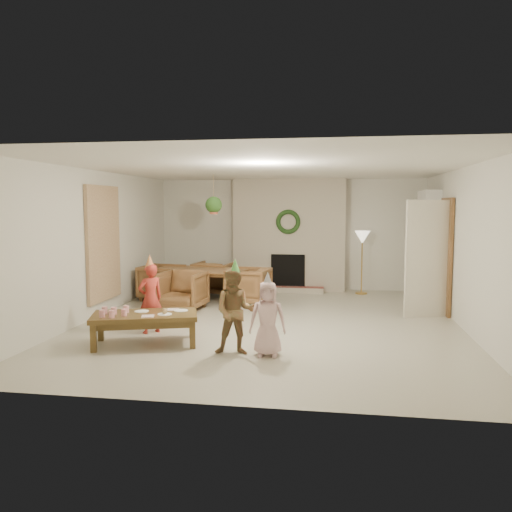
% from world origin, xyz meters
% --- Properties ---
extents(floor, '(7.00, 7.00, 0.00)m').
position_xyz_m(floor, '(0.00, 0.00, 0.00)').
color(floor, '#B7B29E').
rests_on(floor, ground).
extents(ceiling, '(7.00, 7.00, 0.00)m').
position_xyz_m(ceiling, '(0.00, 0.00, 2.50)').
color(ceiling, white).
rests_on(ceiling, wall_back).
extents(wall_back, '(7.00, 0.00, 7.00)m').
position_xyz_m(wall_back, '(0.00, 3.50, 1.25)').
color(wall_back, silver).
rests_on(wall_back, floor).
extents(wall_front, '(7.00, 0.00, 7.00)m').
position_xyz_m(wall_front, '(0.00, -3.50, 1.25)').
color(wall_front, silver).
rests_on(wall_front, floor).
extents(wall_left, '(0.00, 7.00, 7.00)m').
position_xyz_m(wall_left, '(-3.00, 0.00, 1.25)').
color(wall_left, silver).
rests_on(wall_left, floor).
extents(wall_right, '(0.00, 7.00, 7.00)m').
position_xyz_m(wall_right, '(3.00, 0.00, 1.25)').
color(wall_right, silver).
rests_on(wall_right, floor).
extents(fireplace_mass, '(2.50, 0.40, 2.50)m').
position_xyz_m(fireplace_mass, '(0.00, 3.30, 1.25)').
color(fireplace_mass, '#572217').
rests_on(fireplace_mass, floor).
extents(fireplace_hearth, '(1.60, 0.30, 0.12)m').
position_xyz_m(fireplace_hearth, '(0.00, 2.95, 0.06)').
color(fireplace_hearth, maroon).
rests_on(fireplace_hearth, floor).
extents(fireplace_firebox, '(0.75, 0.12, 0.75)m').
position_xyz_m(fireplace_firebox, '(0.00, 3.12, 0.45)').
color(fireplace_firebox, black).
rests_on(fireplace_firebox, floor).
extents(fireplace_wreath, '(0.54, 0.10, 0.54)m').
position_xyz_m(fireplace_wreath, '(0.00, 3.07, 1.55)').
color(fireplace_wreath, '#193A16').
rests_on(fireplace_wreath, fireplace_mass).
extents(floor_lamp_base, '(0.25, 0.25, 0.03)m').
position_xyz_m(floor_lamp_base, '(1.61, 3.00, 0.01)').
color(floor_lamp_base, gold).
rests_on(floor_lamp_base, floor).
extents(floor_lamp_post, '(0.03, 0.03, 1.23)m').
position_xyz_m(floor_lamp_post, '(1.61, 3.00, 0.64)').
color(floor_lamp_post, gold).
rests_on(floor_lamp_post, floor).
extents(floor_lamp_shade, '(0.33, 0.33, 0.27)m').
position_xyz_m(floor_lamp_shade, '(1.61, 3.00, 1.23)').
color(floor_lamp_shade, beige).
rests_on(floor_lamp_shade, floor_lamp_post).
extents(bookshelf_carcass, '(0.30, 1.00, 2.20)m').
position_xyz_m(bookshelf_carcass, '(2.84, 2.30, 1.10)').
color(bookshelf_carcass, white).
rests_on(bookshelf_carcass, floor).
extents(bookshelf_shelf_a, '(0.30, 0.92, 0.03)m').
position_xyz_m(bookshelf_shelf_a, '(2.82, 2.30, 0.45)').
color(bookshelf_shelf_a, white).
rests_on(bookshelf_shelf_a, bookshelf_carcass).
extents(bookshelf_shelf_b, '(0.30, 0.92, 0.03)m').
position_xyz_m(bookshelf_shelf_b, '(2.82, 2.30, 0.85)').
color(bookshelf_shelf_b, white).
rests_on(bookshelf_shelf_b, bookshelf_carcass).
extents(bookshelf_shelf_c, '(0.30, 0.92, 0.03)m').
position_xyz_m(bookshelf_shelf_c, '(2.82, 2.30, 1.25)').
color(bookshelf_shelf_c, white).
rests_on(bookshelf_shelf_c, bookshelf_carcass).
extents(bookshelf_shelf_d, '(0.30, 0.92, 0.03)m').
position_xyz_m(bookshelf_shelf_d, '(2.82, 2.30, 1.65)').
color(bookshelf_shelf_d, white).
rests_on(bookshelf_shelf_d, bookshelf_carcass).
extents(books_row_lower, '(0.20, 0.40, 0.24)m').
position_xyz_m(books_row_lower, '(2.80, 2.15, 0.59)').
color(books_row_lower, '#AA2F1F').
rests_on(books_row_lower, bookshelf_shelf_a).
extents(books_row_mid, '(0.20, 0.44, 0.24)m').
position_xyz_m(books_row_mid, '(2.80, 2.35, 0.99)').
color(books_row_mid, '#234C83').
rests_on(books_row_mid, bookshelf_shelf_b).
extents(books_row_upper, '(0.20, 0.36, 0.22)m').
position_xyz_m(books_row_upper, '(2.80, 2.20, 1.38)').
color(books_row_upper, '#A99524').
rests_on(books_row_upper, bookshelf_shelf_c).
extents(door_frame, '(0.05, 0.86, 2.04)m').
position_xyz_m(door_frame, '(2.96, 1.20, 1.02)').
color(door_frame, brown).
rests_on(door_frame, floor).
extents(door_leaf, '(0.77, 0.32, 2.00)m').
position_xyz_m(door_leaf, '(2.58, 0.82, 1.00)').
color(door_leaf, beige).
rests_on(door_leaf, floor).
extents(curtain_panel, '(0.06, 1.20, 2.00)m').
position_xyz_m(curtain_panel, '(-2.96, 0.20, 1.25)').
color(curtain_panel, '#CAB68F').
rests_on(curtain_panel, wall_left).
extents(dining_table, '(1.96, 1.25, 0.65)m').
position_xyz_m(dining_table, '(-1.63, 1.58, 0.32)').
color(dining_table, brown).
rests_on(dining_table, floor).
extents(dining_chair_near, '(0.86, 0.88, 0.72)m').
position_xyz_m(dining_chair_near, '(-1.73, 0.78, 0.36)').
color(dining_chair_near, brown).
rests_on(dining_chair_near, floor).
extents(dining_chair_far, '(0.86, 0.88, 0.72)m').
position_xyz_m(dining_chair_far, '(-1.53, 2.39, 0.36)').
color(dining_chair_far, brown).
rests_on(dining_chair_far, floor).
extents(dining_chair_left, '(0.88, 0.86, 0.72)m').
position_xyz_m(dining_chair_left, '(-2.43, 1.68, 0.36)').
color(dining_chair_left, brown).
rests_on(dining_chair_left, floor).
extents(dining_chair_right, '(0.88, 0.86, 0.72)m').
position_xyz_m(dining_chair_right, '(-0.62, 1.46, 0.36)').
color(dining_chair_right, brown).
rests_on(dining_chair_right, floor).
extents(hanging_plant_cord, '(0.01, 0.01, 0.70)m').
position_xyz_m(hanging_plant_cord, '(-1.30, 1.50, 2.15)').
color(hanging_plant_cord, tan).
rests_on(hanging_plant_cord, ceiling).
extents(hanging_plant_pot, '(0.16, 0.16, 0.12)m').
position_xyz_m(hanging_plant_pot, '(-1.30, 1.50, 1.80)').
color(hanging_plant_pot, '#AB5337').
rests_on(hanging_plant_pot, hanging_plant_cord).
extents(hanging_plant_foliage, '(0.32, 0.32, 0.32)m').
position_xyz_m(hanging_plant_foliage, '(-1.30, 1.50, 1.92)').
color(hanging_plant_foliage, '#224B19').
rests_on(hanging_plant_foliage, hanging_plant_pot).
extents(coffee_table_top, '(1.55, 1.08, 0.07)m').
position_xyz_m(coffee_table_top, '(-1.53, -1.57, 0.40)').
color(coffee_table_top, brown).
rests_on(coffee_table_top, floor).
extents(coffee_table_apron, '(1.42, 0.95, 0.09)m').
position_xyz_m(coffee_table_apron, '(-1.53, -1.57, 0.33)').
color(coffee_table_apron, brown).
rests_on(coffee_table_apron, floor).
extents(coffee_leg_fl, '(0.09, 0.09, 0.37)m').
position_xyz_m(coffee_leg_fl, '(-2.06, -2.03, 0.18)').
color(coffee_leg_fl, brown).
rests_on(coffee_leg_fl, floor).
extents(coffee_leg_fr, '(0.09, 0.09, 0.37)m').
position_xyz_m(coffee_leg_fr, '(-0.84, -1.66, 0.18)').
color(coffee_leg_fr, brown).
rests_on(coffee_leg_fr, floor).
extents(coffee_leg_bl, '(0.09, 0.09, 0.37)m').
position_xyz_m(coffee_leg_bl, '(-2.23, -1.48, 0.18)').
color(coffee_leg_bl, brown).
rests_on(coffee_leg_bl, floor).
extents(coffee_leg_br, '(0.09, 0.09, 0.37)m').
position_xyz_m(coffee_leg_br, '(-1.01, -1.11, 0.18)').
color(coffee_leg_br, brown).
rests_on(coffee_leg_br, floor).
extents(cup_a, '(0.09, 0.09, 0.10)m').
position_xyz_m(cup_a, '(-2.00, -1.88, 0.48)').
color(cup_a, white).
rests_on(cup_a, coffee_table_top).
extents(cup_b, '(0.09, 0.09, 0.10)m').
position_xyz_m(cup_b, '(-2.07, -1.68, 0.48)').
color(cup_b, white).
rests_on(cup_b, coffee_table_top).
extents(cup_c, '(0.09, 0.09, 0.10)m').
position_xyz_m(cup_c, '(-1.86, -1.90, 0.48)').
color(cup_c, white).
rests_on(cup_c, coffee_table_top).
extents(cup_d, '(0.09, 0.09, 0.10)m').
position_xyz_m(cup_d, '(-1.93, -1.69, 0.48)').
color(cup_d, white).
rests_on(cup_d, coffee_table_top).
extents(cup_e, '(0.09, 0.09, 0.10)m').
position_xyz_m(cup_e, '(-1.74, -1.77, 0.48)').
color(cup_e, white).
rests_on(cup_e, coffee_table_top).
extents(cup_f, '(0.09, 0.09, 0.10)m').
position_xyz_m(cup_f, '(-1.81, -1.56, 0.48)').
color(cup_f, white).
rests_on(cup_f, coffee_table_top).
extents(plate_a, '(0.24, 0.24, 0.01)m').
position_xyz_m(plate_a, '(-1.62, -1.46, 0.44)').
color(plate_a, white).
rests_on(plate_a, coffee_table_top).
extents(plate_b, '(0.24, 0.24, 0.01)m').
position_xyz_m(plate_b, '(-1.24, -1.60, 0.44)').
color(plate_b, white).
rests_on(plate_b, coffee_table_top).
extents(plate_c, '(0.24, 0.24, 0.01)m').
position_xyz_m(plate_c, '(-1.10, -1.32, 0.44)').
color(plate_c, white).
rests_on(plate_c, coffee_table_top).
extents(food_scoop, '(0.09, 0.09, 0.08)m').
position_xyz_m(food_scoop, '(-1.24, -1.60, 0.48)').
color(food_scoop, tan).
rests_on(food_scoop, plate_b).
extents(napkin_left, '(0.20, 0.20, 0.01)m').
position_xyz_m(napkin_left, '(-1.43, -1.74, 0.44)').
color(napkin_left, '#E3A7AE').
rests_on(napkin_left, coffee_table_top).
extents(napkin_right, '(0.20, 0.20, 0.01)m').
position_xyz_m(napkin_right, '(-1.23, -1.27, 0.44)').
color(napkin_right, '#E3A7AE').
rests_on(napkin_right, coffee_table_top).
extents(child_red, '(0.45, 0.44, 1.04)m').
position_xyz_m(child_red, '(-1.69, -0.95, 0.52)').
color(child_red, '#B03025').
rests_on(child_red, floor).
extents(party_hat_red, '(0.19, 0.19, 0.20)m').
position_xyz_m(party_hat_red, '(-1.69, -0.95, 1.09)').
color(party_hat_red, gold).
rests_on(party_hat_red, child_red).
extents(child_plaid, '(0.58, 0.48, 1.11)m').
position_xyz_m(child_plaid, '(-0.22, -1.82, 0.55)').
color(child_plaid, '#993B29').
rests_on(child_plaid, floor).
extents(party_hat_plaid, '(0.16, 0.16, 0.18)m').
position_xyz_m(party_hat_plaid, '(-0.22, -1.82, 1.15)').
color(party_hat_plaid, '#56B04B').
rests_on(party_hat_plaid, child_plaid).
extents(child_pink, '(0.48, 0.33, 0.96)m').
position_xyz_m(child_pink, '(0.20, -1.83, 0.48)').
color(child_pink, beige).
rests_on(child_pink, floor).
extents(party_hat_pink, '(0.14, 0.14, 0.17)m').
position_xyz_m(party_hat_pink, '(0.20, -1.83, 0.99)').
color(party_hat_pink, '#ADACB3').
rests_on(party_hat_pink, child_pink).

